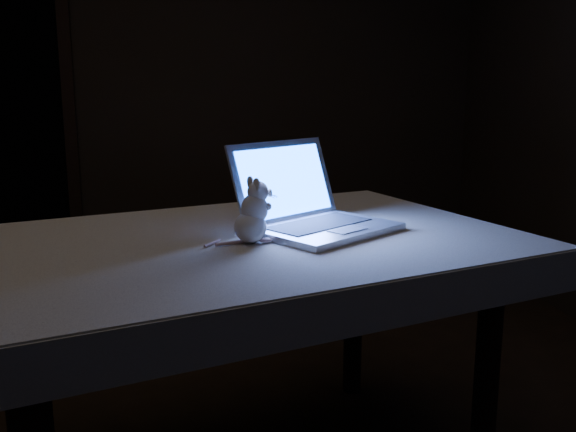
{
  "coord_description": "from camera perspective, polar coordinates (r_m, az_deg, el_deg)",
  "views": [
    {
      "loc": [
        -0.01,
        -2.06,
        1.32
      ],
      "look_at": [
        0.36,
        -0.17,
        0.91
      ],
      "focal_mm": 40.0,
      "sensor_mm": 36.0,
      "label": 1
    }
  ],
  "objects": [
    {
      "name": "table",
      "position": [
        2.14,
        -3.82,
        -13.12
      ],
      "size": [
        1.77,
        1.39,
        0.83
      ],
      "primitive_type": null,
      "rotation": [
        0.0,
        0.0,
        0.28
      ],
      "color": "black",
      "rests_on": "floor"
    },
    {
      "name": "laptop",
      "position": [
        2.03,
        3.52,
        2.54
      ],
      "size": [
        0.57,
        0.55,
        0.29
      ],
      "primitive_type": null,
      "rotation": [
        0.0,
        0.0,
        0.58
      ],
      "color": "silver",
      "rests_on": "tablecloth"
    },
    {
      "name": "plush_mouse",
      "position": [
        1.91,
        -3.39,
        0.47
      ],
      "size": [
        0.17,
        0.17,
        0.2
      ],
      "primitive_type": null,
      "rotation": [
        0.0,
        0.0,
        0.24
      ],
      "color": "white",
      "rests_on": "tablecloth"
    },
    {
      "name": "back_wall",
      "position": [
        4.56,
        -11.2,
        11.41
      ],
      "size": [
        4.5,
        0.04,
        2.6
      ],
      "primitive_type": "cube",
      "color": "black",
      "rests_on": "ground"
    },
    {
      "name": "tablecloth",
      "position": [
        2.02,
        -1.67,
        -3.52
      ],
      "size": [
        2.01,
        1.78,
        0.12
      ],
      "primitive_type": null,
      "rotation": [
        0.0,
        0.0,
        0.48
      ],
      "color": "beige",
      "rests_on": "table"
    }
  ]
}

